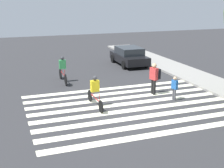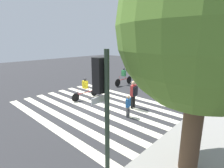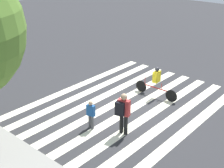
# 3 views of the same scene
# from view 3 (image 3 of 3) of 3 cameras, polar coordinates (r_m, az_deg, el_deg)

# --- Properties ---
(ground_plane) EXTENTS (60.00, 60.00, 0.00)m
(ground_plane) POSITION_cam_3_polar(r_m,az_deg,el_deg) (14.78, 2.42, -3.85)
(ground_plane) COLOR #2D2D30
(crosswalk_stripes) EXTENTS (7.02, 10.00, 0.01)m
(crosswalk_stripes) POSITION_cam_3_polar(r_m,az_deg,el_deg) (14.78, 2.42, -3.84)
(crosswalk_stripes) COLOR #F2EDCC
(crosswalk_stripes) RESTS_ON ground_plane
(pedestrian_child_with_backpack) EXTENTS (0.53, 0.48, 1.76)m
(pedestrian_child_with_backpack) POSITION_cam_3_polar(r_m,az_deg,el_deg) (12.14, 2.02, -4.94)
(pedestrian_child_with_backpack) COLOR black
(pedestrian_child_with_backpack) RESTS_ON ground_plane
(pedestrian_adult_yellow_jacket) EXTENTS (0.37, 0.23, 1.25)m
(pedestrian_adult_yellow_jacket) POSITION_cam_3_polar(r_m,az_deg,el_deg) (12.67, -3.88, -5.32)
(pedestrian_adult_yellow_jacket) COLOR #4C4C51
(pedestrian_adult_yellow_jacket) RESTS_ON ground_plane
(cyclist_far_lane) EXTENTS (2.37, 0.40, 1.57)m
(cyclist_far_lane) POSITION_cam_3_polar(r_m,az_deg,el_deg) (15.37, 8.11, 0.61)
(cyclist_far_lane) COLOR black
(cyclist_far_lane) RESTS_ON ground_plane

